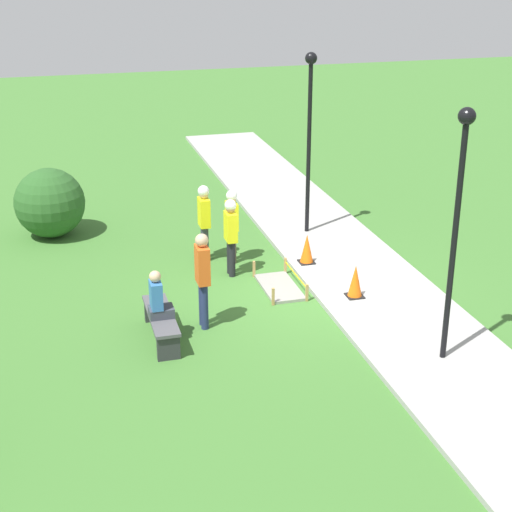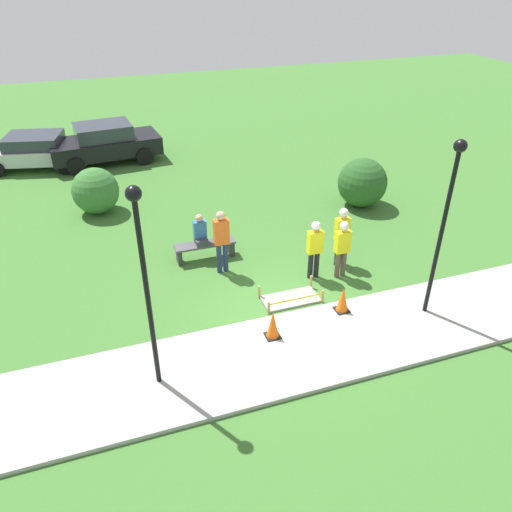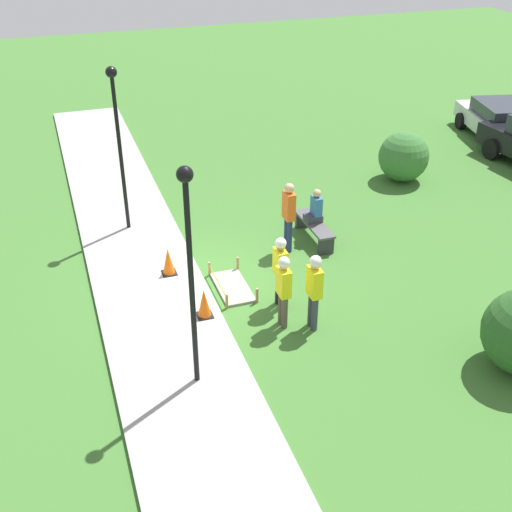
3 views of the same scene
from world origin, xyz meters
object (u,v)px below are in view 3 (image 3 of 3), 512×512
object	(u,v)px
lamppost_near	(189,251)
parked_car_silver	(503,121)
worker_trainee	(280,267)
bystander_in_orange_shirt	(289,213)
traffic_cone_near_patch	(168,261)
person_seated_on_bench	(315,209)
worker_supervisor	(283,286)
lamppost_far	(118,128)
worker_assistant	(314,286)
park_bench	(314,228)
traffic_cone_far_patch	(204,303)

from	to	relation	value
lamppost_near	parked_car_silver	xyz separation A→B (m)	(-9.23, 13.76, -2.18)
worker_trainee	lamppost_near	size ratio (longest dim) A/B	0.40
bystander_in_orange_shirt	traffic_cone_near_patch	bearing A→B (deg)	-84.68
person_seated_on_bench	worker_supervisor	world-z (taller)	worker_supervisor
lamppost_far	worker_assistant	bearing A→B (deg)	27.85
person_seated_on_bench	parked_car_silver	bearing A→B (deg)	116.45
bystander_in_orange_shirt	parked_car_silver	xyz separation A→B (m)	(-5.06, 10.30, -0.36)
worker_assistant	lamppost_near	bearing A→B (deg)	-71.39
traffic_cone_near_patch	park_bench	bearing A→B (deg)	98.17
worker_assistant	lamppost_far	xyz separation A→B (m)	(-5.64, -2.98, 1.84)
traffic_cone_far_patch	worker_supervisor	bearing A→B (deg)	64.46
parked_car_silver	person_seated_on_bench	bearing A→B (deg)	-50.40
lamppost_near	lamppost_far	size ratio (longest dim) A/B	1.00
person_seated_on_bench	worker_assistant	world-z (taller)	worker_assistant
worker_assistant	worker_trainee	distance (m)	1.06
traffic_cone_near_patch	traffic_cone_far_patch	bearing A→B (deg)	10.36
worker_trainee	lamppost_far	bearing A→B (deg)	-150.70
park_bench	worker_assistant	bearing A→B (deg)	-23.78
park_bench	parked_car_silver	bearing A→B (deg)	116.83
worker_supervisor	traffic_cone_far_patch	bearing A→B (deg)	-115.54
lamppost_near	person_seated_on_bench	bearing A→B (deg)	136.28
worker_assistant	lamppost_far	distance (m)	6.64
traffic_cone_far_patch	worker_supervisor	xyz separation A→B (m)	(0.73, 1.52, 0.56)
worker_assistant	park_bench	bearing A→B (deg)	156.22
traffic_cone_far_patch	park_bench	distance (m)	4.43
traffic_cone_far_patch	lamppost_near	distance (m)	3.19
traffic_cone_near_patch	worker_trainee	xyz separation A→B (m)	(1.96, 2.08, 0.58)
worker_supervisor	worker_trainee	world-z (taller)	worker_trainee
traffic_cone_near_patch	traffic_cone_far_patch	distance (m)	1.98
park_bench	bystander_in_orange_shirt	xyz separation A→B (m)	(0.28, -0.85, 0.71)
lamppost_far	lamppost_near	bearing A→B (deg)	2.00
lamppost_near	lamppost_far	distance (m)	6.58
traffic_cone_near_patch	person_seated_on_bench	bearing A→B (deg)	99.49
worker_supervisor	bystander_in_orange_shirt	size ratio (longest dim) A/B	0.91
worker_assistant	parked_car_silver	xyz separation A→B (m)	(-8.31, 11.01, -0.34)
park_bench	traffic_cone_far_patch	bearing A→B (deg)	-55.30
traffic_cone_far_patch	worker_trainee	bearing A→B (deg)	89.55
worker_trainee	parked_car_silver	bearing A→B (deg)	122.75
parked_car_silver	lamppost_far	bearing A→B (deg)	-66.07
worker_assistant	parked_car_silver	bearing A→B (deg)	127.04
lamppost_near	traffic_cone_near_patch	bearing A→B (deg)	175.48
park_bench	person_seated_on_bench	bearing A→B (deg)	153.91
traffic_cone_far_patch	parked_car_silver	distance (m)	15.00
parked_car_silver	park_bench	bearing A→B (deg)	-50.03
lamppost_near	parked_car_silver	bearing A→B (deg)	123.87
traffic_cone_near_patch	lamppost_near	world-z (taller)	lamppost_near
traffic_cone_far_patch	lamppost_near	xyz separation A→B (m)	(1.93, -0.66, 2.46)
traffic_cone_near_patch	worker_supervisor	bearing A→B (deg)	35.06
traffic_cone_near_patch	person_seated_on_bench	xyz separation A→B (m)	(-0.68, 4.05, 0.42)
traffic_cone_near_patch	parked_car_silver	size ratio (longest dim) A/B	0.15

